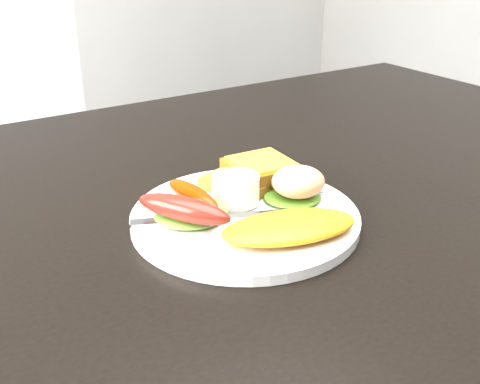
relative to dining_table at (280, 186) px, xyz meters
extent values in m
cube|color=black|center=(0.00, 0.00, 0.00)|extent=(1.20, 0.80, 0.04)
cube|color=tan|center=(-0.08, 1.06, -0.28)|extent=(0.43, 0.43, 0.05)
imported|color=#274F87|center=(-0.13, 0.82, 0.11)|extent=(0.72, 0.62, 1.69)
cylinder|color=white|center=(-0.11, -0.09, 0.03)|extent=(0.24, 0.24, 0.01)
ellipsoid|color=#669A2C|center=(-0.17, -0.07, 0.04)|extent=(0.10, 0.09, 0.01)
ellipsoid|color=#55851F|center=(-0.05, -0.10, 0.04)|extent=(0.08, 0.08, 0.01)
ellipsoid|color=orange|center=(-0.11, -0.16, 0.04)|extent=(0.15, 0.10, 0.02)
ellipsoid|color=maroon|center=(-0.18, -0.09, 0.05)|extent=(0.08, 0.10, 0.03)
ellipsoid|color=#652E02|center=(-0.16, -0.06, 0.05)|extent=(0.03, 0.09, 0.02)
cylinder|color=white|center=(-0.11, -0.07, 0.05)|extent=(0.06, 0.06, 0.03)
cube|color=#975025|center=(-0.08, -0.04, 0.04)|extent=(0.09, 0.09, 0.01)
cube|color=#816214|center=(-0.06, -0.04, 0.05)|extent=(0.08, 0.08, 0.01)
ellipsoid|color=beige|center=(-0.05, -0.10, 0.06)|extent=(0.06, 0.06, 0.03)
cube|color=#ADAFB7|center=(-0.16, -0.09, 0.03)|extent=(0.16, 0.08, 0.00)
camera|label=1|loc=(-0.41, -0.54, 0.31)|focal=42.00mm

